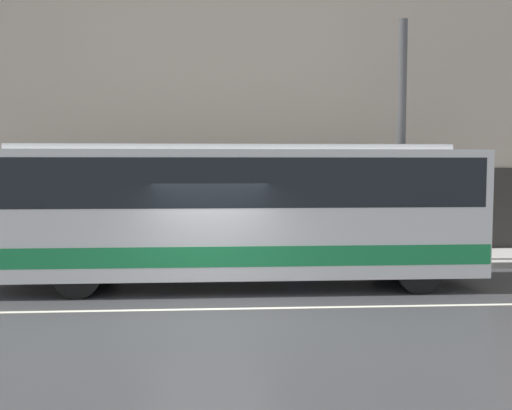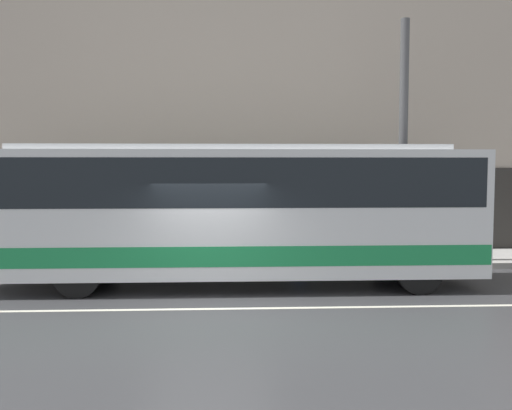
{
  "view_description": "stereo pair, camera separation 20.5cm",
  "coord_description": "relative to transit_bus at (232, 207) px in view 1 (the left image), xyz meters",
  "views": [
    {
      "loc": [
        0.21,
        -11.31,
        2.91
      ],
      "look_at": [
        1.07,
        2.25,
        1.94
      ],
      "focal_mm": 40.0,
      "sensor_mm": 36.0,
      "label": 1
    },
    {
      "loc": [
        0.41,
        -11.32,
        2.91
      ],
      "look_at": [
        1.07,
        2.25,
        1.94
      ],
      "focal_mm": 40.0,
      "sensor_mm": 36.0,
      "label": 2
    }
  ],
  "objects": [
    {
      "name": "ground_plane",
      "position": [
        -0.51,
        -2.25,
        -1.89
      ],
      "size": [
        60.0,
        60.0,
        0.0
      ],
      "primitive_type": "plane",
      "color": "#38383A"
    },
    {
      "name": "sidewalk",
      "position": [
        -0.51,
        3.13,
        -1.81
      ],
      "size": [
        60.0,
        2.76,
        0.17
      ],
      "color": "#A09E99",
      "rests_on": "ground_plane"
    },
    {
      "name": "building_facade",
      "position": [
        -0.51,
        4.65,
        3.61
      ],
      "size": [
        60.0,
        0.35,
        11.42
      ],
      "color": "#B7A899",
      "rests_on": "ground_plane"
    },
    {
      "name": "lane_stripe",
      "position": [
        -0.51,
        -2.25,
        -1.89
      ],
      "size": [
        54.0,
        0.14,
        0.01
      ],
      "color": "beige",
      "rests_on": "ground_plane"
    },
    {
      "name": "transit_bus",
      "position": [
        0.0,
        0.0,
        0.0
      ],
      "size": [
        11.6,
        2.55,
        3.36
      ],
      "color": "white",
      "rests_on": "ground_plane"
    },
    {
      "name": "utility_pole_near",
      "position": [
        4.84,
        2.38,
        1.67
      ],
      "size": [
        0.25,
        0.25,
        6.79
      ],
      "color": "#4C4C4F",
      "rests_on": "sidewalk"
    },
    {
      "name": "pedestrian_waiting",
      "position": [
        2.13,
        3.72,
        -1.03
      ],
      "size": [
        0.36,
        0.36,
        1.52
      ],
      "color": "navy",
      "rests_on": "sidewalk"
    }
  ]
}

